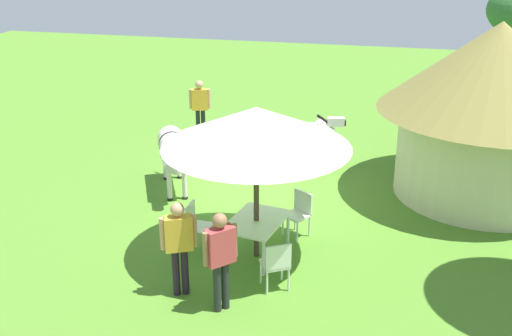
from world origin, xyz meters
The scene contains 12 objects.
ground_plane centered at (0.00, 0.00, 0.00)m, with size 36.00×36.00×0.00m, color #4F8328.
thatched_hut centered at (-1.03, 4.98, 2.18)m, with size 4.90×4.90×3.88m.
shade_umbrella centered at (2.83, 0.66, 2.52)m, with size 3.33×3.33×2.88m.
patio_dining_table centered at (2.83, 0.66, 0.66)m, with size 1.45×1.14×0.74m.
patio_chair_near_lawn centered at (1.83, 1.30, 0.52)m, with size 0.59×0.60×0.90m.
patio_chair_west_end centered at (2.78, -0.52, 0.52)m, with size 0.46×0.44×0.90m.
patio_chair_east_end centered at (3.86, 1.24, 0.52)m, with size 0.58×0.59×0.90m.
guest_beside_umbrella centered at (4.34, -0.28, 1.01)m, with size 0.38×0.55×1.68m.
guest_behind_table centered at (4.61, 0.50, 1.03)m, with size 0.48×0.47×1.71m.
standing_watcher centered at (-3.33, -2.37, 1.00)m, with size 0.32×0.58×1.66m.
zebra_nearest_camera centered at (0.30, -1.84, 0.96)m, with size 2.11×1.23×1.50m.
zebra_by_umbrella centered at (-1.31, 0.59, 0.97)m, with size 0.94×2.30×1.51m.
Camera 1 is at (12.77, 2.95, 5.90)m, focal length 43.91 mm.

